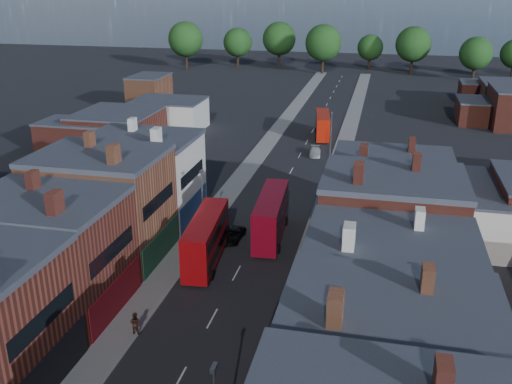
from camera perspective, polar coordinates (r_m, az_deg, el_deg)
The scene contains 11 objects.
pavement_west at distance 79.98m, azimuth -1.75°, elevation 1.18°, with size 3.00×200.00×0.12m, color gray.
pavement_east at distance 77.90m, azimuth 7.55°, elevation 0.47°, with size 3.00×200.00×0.12m, color gray.
lamp_post_2 at distance 60.04m, azimuth -5.37°, elevation -0.92°, with size 0.25×0.70×8.12m.
lamp_post_3 at distance 86.14m, azimuth 7.50°, elevation 5.67°, with size 0.25×0.70×8.12m.
bus_0 at distance 56.62m, azimuth -5.00°, elevation -4.64°, with size 3.52×11.20×4.76m.
bus_1 at distance 61.56m, azimuth 1.51°, elevation -2.36°, with size 3.41×11.43×4.87m.
bus_2 at distance 102.31m, azimuth 6.68°, elevation 6.70°, with size 3.60×10.12×4.28m.
car_2 at distance 61.91m, azimuth -2.37°, elevation -4.30°, with size 1.97×4.28×1.19m, color black.
car_3 at distance 91.76m, azimuth 5.93°, elevation 4.01°, with size 1.71×4.21×1.22m, color silver.
ped_1 at distance 47.30m, azimuth -12.01°, elevation -12.68°, with size 0.90×0.49×1.85m, color #45261B.
ped_3 at distance 46.93m, azimuth 2.88°, elevation -12.40°, with size 1.14×0.52×1.95m, color #57504A.
Camera 1 is at (12.64, -22.97, 26.64)m, focal length 40.00 mm.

